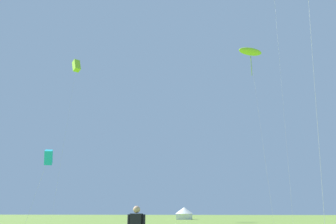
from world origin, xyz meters
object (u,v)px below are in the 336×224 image
Objects in this scene: kite_lime_box at (76,66)px; kite_cyan_box at (48,157)px; kite_lime_parafoil at (250,52)px; festival_tent_center at (184,213)px.

kite_cyan_box is at bearing -69.23° from kite_lime_box.
festival_tent_center is (-13.54, 31.20, -22.14)m from kite_lime_parafoil.
festival_tent_center is (20.60, 14.40, -29.54)m from kite_lime_box.
festival_tent_center is at bearing 113.47° from kite_lime_parafoil.
kite_lime_box reaches higher than kite_cyan_box.
kite_cyan_box is 43.64m from festival_tent_center.
kite_lime_box is 38.78m from festival_tent_center.
kite_lime_parafoil is 40.58m from festival_tent_center.
kite_lime_parafoil is 6.15× the size of festival_tent_center.
kite_lime_parafoil reaches higher than festival_tent_center.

